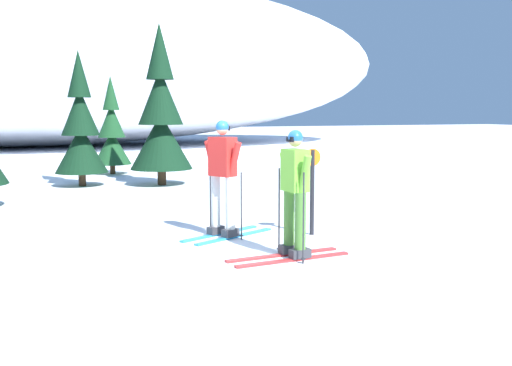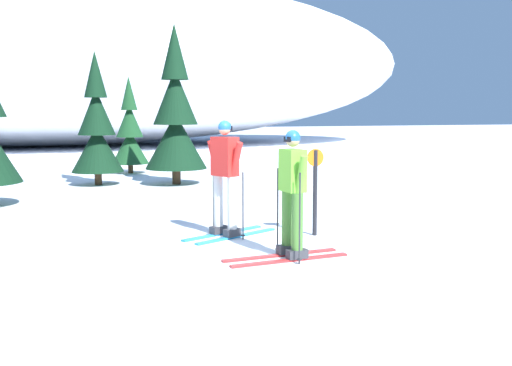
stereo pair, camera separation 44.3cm
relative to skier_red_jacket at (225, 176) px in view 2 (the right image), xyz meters
name	(u,v)px [view 2 (the right image)]	position (x,y,z in m)	size (l,w,h in m)	color
ground_plane	(220,247)	(-0.28, -0.70, -0.98)	(120.00, 120.00, 0.00)	white
skier_red_jacket	(225,176)	(0.00, 0.00, 0.00)	(1.68, 1.12, 1.85)	#2893CC
skier_lime_jacket	(292,193)	(0.47, -1.65, -0.07)	(1.75, 0.76, 1.75)	red
pine_tree_center	(97,129)	(-1.44, 7.54, 0.52)	(1.38, 1.38, 3.58)	#47301E
pine_tree_center_right	(130,133)	(-0.23, 10.34, 0.31)	(1.19, 1.19, 3.07)	#47301E
pine_tree_far_right	(175,118)	(0.59, 7.01, 0.82)	(1.66, 1.66, 4.31)	#47301E
snow_ridge_background	(43,59)	(-2.88, 27.01, 3.87)	(43.20, 19.98, 9.70)	white
trail_marker_post	(315,186)	(1.39, -0.36, -0.18)	(0.28, 0.07, 1.40)	black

